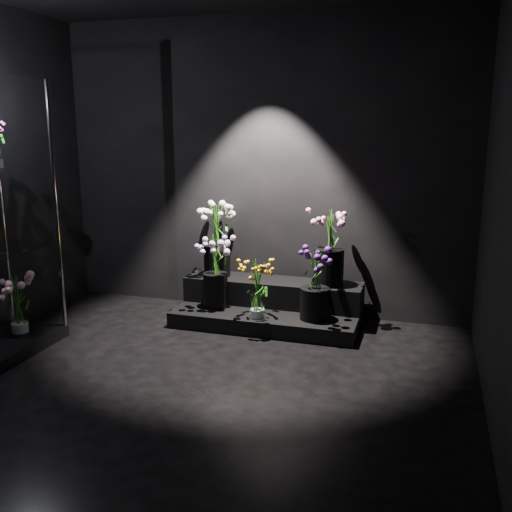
% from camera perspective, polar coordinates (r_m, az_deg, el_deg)
% --- Properties ---
extents(floor, '(4.00, 4.00, 0.00)m').
position_cam_1_polar(floor, '(4.04, -7.99, -13.73)').
color(floor, black).
rests_on(floor, ground).
extents(wall_back, '(4.00, 0.00, 4.00)m').
position_cam_1_polar(wall_back, '(5.50, 0.45, 8.76)').
color(wall_back, black).
rests_on(wall_back, floor).
extents(display_riser, '(1.69, 0.75, 0.37)m').
position_cam_1_polar(display_riser, '(5.36, 1.39, -4.93)').
color(display_riser, black).
rests_on(display_riser, floor).
extents(bouquet_orange_bells, '(0.32, 0.32, 0.52)m').
position_cam_1_polar(bouquet_orange_bells, '(5.00, 0.12, -3.26)').
color(bouquet_orange_bells, white).
rests_on(bouquet_orange_bells, display_riser).
extents(bouquet_lilac, '(0.43, 0.43, 0.69)m').
position_cam_1_polar(bouquet_lilac, '(5.27, -4.12, -0.89)').
color(bouquet_lilac, black).
rests_on(bouquet_lilac, display_riser).
extents(bouquet_purple, '(0.34, 0.34, 0.62)m').
position_cam_1_polar(bouquet_purple, '(4.97, 5.93, -2.71)').
color(bouquet_purple, black).
rests_on(bouquet_purple, display_riser).
extents(bouquet_cream_roses, '(0.41, 0.41, 0.69)m').
position_cam_1_polar(bouquet_cream_roses, '(5.47, -3.95, 1.95)').
color(bouquet_cream_roses, black).
rests_on(bouquet_cream_roses, display_riser).
extents(bouquet_pink_roses, '(0.47, 0.47, 0.69)m').
position_cam_1_polar(bouquet_pink_roses, '(5.18, 7.37, 1.20)').
color(bouquet_pink_roses, black).
rests_on(bouquet_pink_roses, display_riser).
extents(bouquet_case_base_pink, '(0.41, 0.41, 0.49)m').
position_cam_1_polar(bouquet_case_base_pink, '(5.16, -22.73, -4.36)').
color(bouquet_case_base_pink, white).
rests_on(bouquet_case_base_pink, display_case).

